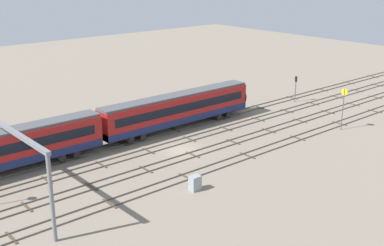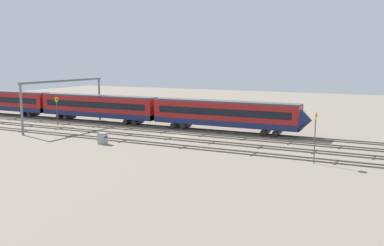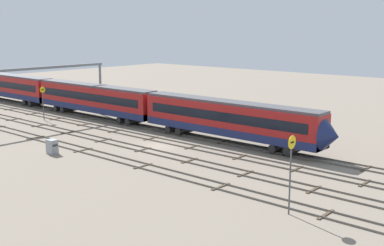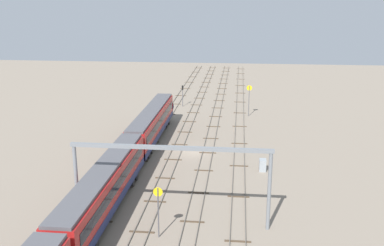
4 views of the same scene
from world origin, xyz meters
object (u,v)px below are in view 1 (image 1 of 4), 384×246
Objects in this scene: overhead_gantry at (5,142)px; signal_light_trackside_departure at (296,85)px; relay_cabinet at (195,183)px; speed_sign_near_foreground at (343,103)px.

overhead_gantry is 4.43× the size of signal_light_trackside_departure.
overhead_gantry is at bearing -174.01° from signal_light_trackside_departure.
signal_light_trackside_departure is at bearing 5.99° from overhead_gantry.
speed_sign_near_foreground is at bearing 2.82° from relay_cabinet.
signal_light_trackside_departure is at bearing 22.96° from relay_cabinet.
overhead_gantry reaches higher than speed_sign_near_foreground.
speed_sign_near_foreground is 3.80× the size of relay_cabinet.
overhead_gantry is 43.89m from speed_sign_near_foreground.
relay_cabinet is (-27.93, -1.37, -3.03)m from speed_sign_near_foreground.
speed_sign_near_foreground is 14.94m from signal_light_trackside_departure.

